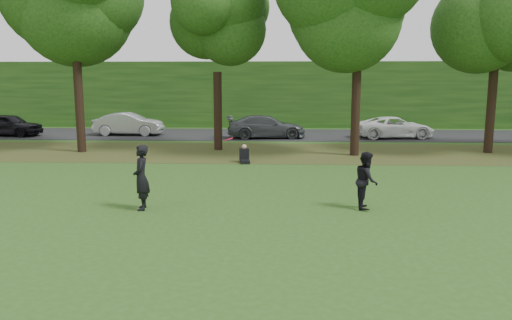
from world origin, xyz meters
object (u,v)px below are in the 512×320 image
Objects in this scene: seated_person at (244,156)px; player_right at (366,180)px; frisbee at (228,139)px; player_left at (141,177)px.

player_right is at bearing -72.09° from seated_person.
player_right is 4.24m from frisbee.
seated_person is at bearing 90.80° from frisbee.
frisbee reaches higher than player_left.
player_right is at bearing 4.63° from frisbee.
player_left is 5.26× the size of frisbee.
player_left is 2.31× the size of seated_person.
frisbee reaches higher than player_right.
player_left is 8.61m from seated_person.
seated_person is at bearing 33.87° from player_right.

